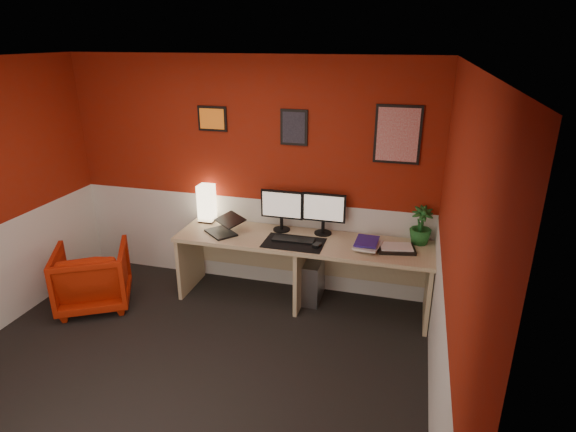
% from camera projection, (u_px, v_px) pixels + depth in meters
% --- Properties ---
extents(ground, '(4.00, 3.50, 0.01)m').
position_uv_depth(ground, '(181.00, 376.00, 3.94)').
color(ground, black).
rests_on(ground, ground).
extents(ceiling, '(4.00, 3.50, 0.01)m').
position_uv_depth(ceiling, '(150.00, 62.00, 3.05)').
color(ceiling, white).
rests_on(ceiling, ground).
extents(wall_back, '(4.00, 0.01, 2.50)m').
position_uv_depth(wall_back, '(248.00, 176.00, 5.08)').
color(wall_back, maroon).
rests_on(wall_back, ground).
extents(wall_right, '(0.01, 3.50, 2.50)m').
position_uv_depth(wall_right, '(450.00, 272.00, 3.01)').
color(wall_right, maroon).
rests_on(wall_right, ground).
extents(wainscot_back, '(4.00, 0.01, 1.00)m').
position_uv_depth(wainscot_back, '(249.00, 240.00, 5.34)').
color(wainscot_back, silver).
rests_on(wainscot_back, ground).
extents(wainscot_right, '(0.01, 3.50, 1.00)m').
position_uv_depth(wainscot_right, '(436.00, 368.00, 3.28)').
color(wainscot_right, silver).
rests_on(wainscot_right, ground).
extents(desk, '(2.60, 0.65, 0.73)m').
position_uv_depth(desk, '(302.00, 272.00, 4.91)').
color(desk, tan).
rests_on(desk, ground).
extents(shoji_lamp, '(0.16, 0.16, 0.40)m').
position_uv_depth(shoji_lamp, '(207.00, 204.00, 5.19)').
color(shoji_lamp, '#FFE5B2').
rests_on(shoji_lamp, desk).
extents(laptop, '(0.40, 0.39, 0.22)m').
position_uv_depth(laptop, '(220.00, 224.00, 4.89)').
color(laptop, black).
rests_on(laptop, desk).
extents(monitor_left, '(0.45, 0.06, 0.58)m').
position_uv_depth(monitor_left, '(281.00, 204.00, 4.91)').
color(monitor_left, black).
rests_on(monitor_left, desk).
extents(monitor_right, '(0.45, 0.06, 0.58)m').
position_uv_depth(monitor_right, '(324.00, 208.00, 4.82)').
color(monitor_right, black).
rests_on(monitor_right, desk).
extents(desk_mat, '(0.60, 0.38, 0.01)m').
position_uv_depth(desk_mat, '(294.00, 243.00, 4.70)').
color(desk_mat, black).
rests_on(desk_mat, desk).
extents(keyboard, '(0.42, 0.15, 0.02)m').
position_uv_depth(keyboard, '(293.00, 240.00, 4.74)').
color(keyboard, black).
rests_on(keyboard, desk_mat).
extents(mouse, '(0.08, 0.11, 0.03)m').
position_uv_depth(mouse, '(317.00, 245.00, 4.60)').
color(mouse, black).
rests_on(mouse, desk_mat).
extents(book_bottom, '(0.21, 0.28, 0.03)m').
position_uv_depth(book_bottom, '(358.00, 244.00, 4.65)').
color(book_bottom, '#331E8A').
rests_on(book_bottom, desk).
extents(book_middle, '(0.28, 0.35, 0.02)m').
position_uv_depth(book_middle, '(357.00, 243.00, 4.60)').
color(book_middle, silver).
rests_on(book_middle, book_bottom).
extents(book_top, '(0.23, 0.30, 0.03)m').
position_uv_depth(book_top, '(356.00, 240.00, 4.61)').
color(book_top, '#331E8A').
rests_on(book_top, book_middle).
extents(zen_tray, '(0.39, 0.31, 0.03)m').
position_uv_depth(zen_tray, '(396.00, 249.00, 4.54)').
color(zen_tray, black).
rests_on(zen_tray, desk).
extents(potted_plant, '(0.25, 0.25, 0.38)m').
position_uv_depth(potted_plant, '(421.00, 226.00, 4.63)').
color(potted_plant, '#19591E').
rests_on(potted_plant, desk).
extents(pc_tower, '(0.20, 0.45, 0.45)m').
position_uv_depth(pc_tower, '(312.00, 279.00, 5.05)').
color(pc_tower, '#99999E').
rests_on(pc_tower, ground).
extents(armchair, '(0.95, 0.96, 0.65)m').
position_uv_depth(armchair, '(93.00, 277.00, 4.90)').
color(armchair, '#B52209').
rests_on(armchair, ground).
extents(art_left, '(0.32, 0.02, 0.26)m').
position_uv_depth(art_left, '(212.00, 119.00, 4.94)').
color(art_left, orange).
rests_on(art_left, wall_back).
extents(art_center, '(0.28, 0.02, 0.36)m').
position_uv_depth(art_center, '(294.00, 127.00, 4.74)').
color(art_center, black).
rests_on(art_center, wall_back).
extents(art_right, '(0.44, 0.02, 0.56)m').
position_uv_depth(art_right, '(398.00, 135.00, 4.50)').
color(art_right, red).
rests_on(art_right, wall_back).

